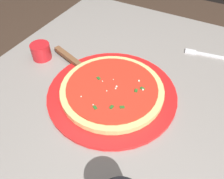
% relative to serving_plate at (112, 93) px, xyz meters
% --- Properties ---
extents(restaurant_table, '(1.06, 0.92, 0.75)m').
position_rel_serving_plate_xyz_m(restaurant_table, '(0.01, -0.04, -0.13)').
color(restaurant_table, black).
rests_on(restaurant_table, ground_plane).
extents(serving_plate, '(0.37, 0.37, 0.01)m').
position_rel_serving_plate_xyz_m(serving_plate, '(0.00, 0.00, 0.00)').
color(serving_plate, red).
rests_on(serving_plate, restaurant_table).
extents(pizza, '(0.29, 0.29, 0.02)m').
position_rel_serving_plate_xyz_m(pizza, '(-0.00, -0.00, 0.01)').
color(pizza, '#DBB26B').
rests_on(pizza, serving_plate).
extents(pizza_server, '(0.11, 0.22, 0.01)m').
position_rel_serving_plate_xyz_m(pizza_server, '(0.05, 0.16, 0.01)').
color(pizza_server, silver).
rests_on(pizza_server, serving_plate).
extents(cup_small_sauce, '(0.06, 0.06, 0.05)m').
position_rel_serving_plate_xyz_m(cup_small_sauce, '(0.04, 0.29, 0.02)').
color(cup_small_sauce, '#B2191E').
rests_on(cup_small_sauce, restaurant_table).
extents(fork, '(0.05, 0.19, 0.00)m').
position_rel_serving_plate_xyz_m(fork, '(0.32, -0.20, -0.00)').
color(fork, silver).
rests_on(fork, restaurant_table).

